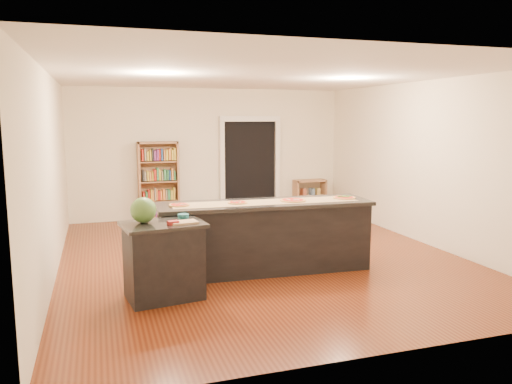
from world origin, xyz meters
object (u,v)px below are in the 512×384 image
object	(u,v)px
side_counter	(164,260)
low_shelf	(310,196)
waste_bin	(204,211)
kitchen_island	(265,236)
watermelon	(143,210)
bookshelf	(159,181)

from	to	relation	value
side_counter	low_shelf	bearing A→B (deg)	41.45
side_counter	waste_bin	distance (m)	4.82
kitchen_island	side_counter	world-z (taller)	kitchen_island
low_shelf	side_counter	bearing A→B (deg)	-130.35
waste_bin	watermelon	size ratio (longest dim) A/B	1.17
side_counter	low_shelf	distance (m)	6.15
watermelon	bookshelf	bearing A→B (deg)	81.12
side_counter	kitchen_island	bearing A→B (deg)	15.69
waste_bin	bookshelf	bearing A→B (deg)	173.05
kitchen_island	watermelon	xyz separation A→B (m)	(-1.73, -0.61, 0.58)
side_counter	waste_bin	size ratio (longest dim) A/B	2.61
kitchen_island	bookshelf	distance (m)	4.16
bookshelf	low_shelf	size ratio (longest dim) A/B	2.25
watermelon	kitchen_island	bearing A→B (deg)	19.35
low_shelf	waste_bin	bearing A→B (deg)	-177.62
kitchen_island	waste_bin	bearing A→B (deg)	93.70
waste_bin	watermelon	world-z (taller)	watermelon
side_counter	waste_bin	xyz separation A→B (m)	(1.46, 4.58, -0.29)
watermelon	side_counter	bearing A→B (deg)	-16.46
kitchen_island	watermelon	world-z (taller)	watermelon
side_counter	watermelon	size ratio (longest dim) A/B	3.07
side_counter	low_shelf	xyz separation A→B (m)	(3.98, 4.69, -0.10)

